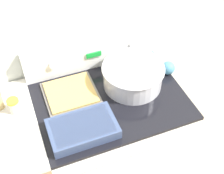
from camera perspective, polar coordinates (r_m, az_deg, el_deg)
kitchen_wall at (r=1.78m, az=-4.59°, el=12.25°), size 8.00×0.05×2.50m
stove_range at (r=2.10m, az=-0.36°, el=-10.80°), size 0.81×0.65×0.96m
control_panel at (r=1.85m, az=-3.66°, el=6.24°), size 0.81×0.07×0.20m
mixing_bowl at (r=1.74m, az=3.82°, el=2.25°), size 0.35×0.35×0.13m
casserole_dish at (r=1.55m, az=-5.39°, el=-7.51°), size 0.33×0.21×0.06m
baking_tray at (r=1.74m, az=-7.57°, el=-1.12°), size 0.29×0.27×0.02m
ladle at (r=1.87m, az=10.03°, el=3.64°), size 0.08×0.32×0.08m
spice_jar_yellow_cap at (r=1.69m, az=-17.49°, el=-3.26°), size 0.06×0.06×0.08m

